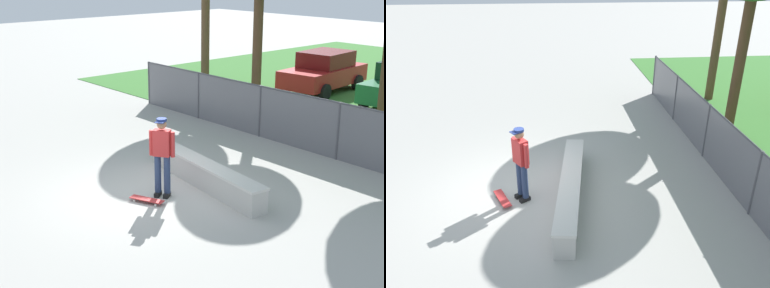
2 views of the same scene
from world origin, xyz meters
The scene contains 5 objects.
ground_plane centered at (0.00, 0.00, 0.00)m, with size 80.00×80.00×0.00m, color #ADAAA3.
concrete_ledge centered at (0.49, 1.31, 0.31)m, with size 4.23×1.03×0.61m.
skateboarder centered at (0.35, 0.17, 1.03)m, with size 0.51×0.42×1.84m.
skateboard centered at (0.41, -0.32, 0.07)m, with size 0.81×0.50×0.09m.
chainlink_fence centered at (0.00, 5.30, 0.88)m, with size 14.23×0.07×1.60m.
Camera 2 is at (8.42, 0.79, 5.36)m, focal length 36.93 mm.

